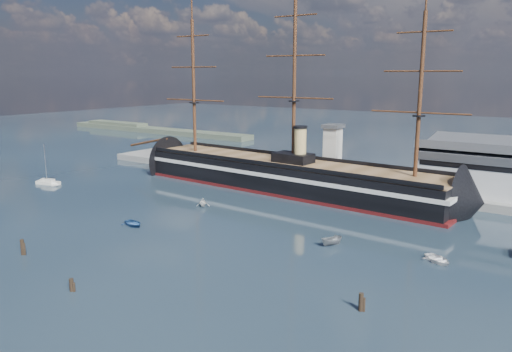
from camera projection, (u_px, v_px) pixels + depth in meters
The scene contains 13 objects.
ground at pixel (256, 209), 115.27m from camera, with size 600.00×600.00×0.00m, color #16232F.
quay at pixel (359, 186), 138.76m from camera, with size 180.00×18.00×2.00m, color slate.
quay_tower at pixel (332, 150), 138.26m from camera, with size 5.00×5.00×15.00m.
shoreline at pixel (143, 129), 268.91m from camera, with size 120.00×10.00×4.00m.
warship at pixel (281, 175), 133.77m from camera, with size 113.32×21.37×53.94m.
sailboat at pixel (48, 182), 140.39m from camera, with size 7.40×3.84×11.36m.
motorboat_b at pixel (133, 226), 102.40m from camera, with size 3.27×1.31×1.52m, color navy.
motorboat_c at pixel (331, 246), 90.59m from camera, with size 5.25×1.93×2.10m, color slate.
motorboat_d at pixel (203, 206), 117.35m from camera, with size 5.92×2.57×2.17m, color silver.
motorboat_e at pixel (438, 262), 82.64m from camera, with size 3.29×1.32×1.54m, color white.
piling_near_left at pixel (23, 255), 86.11m from camera, with size 0.64×0.64×3.47m, color black.
piling_near_mid at pixel (72, 291), 71.72m from camera, with size 0.64×0.64×2.63m, color black.
piling_far_right at pixel (361, 311), 65.78m from camera, with size 0.64×0.64×3.19m, color black.
Camera 1 is at (63.06, -51.78, 30.74)m, focal length 35.00 mm.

